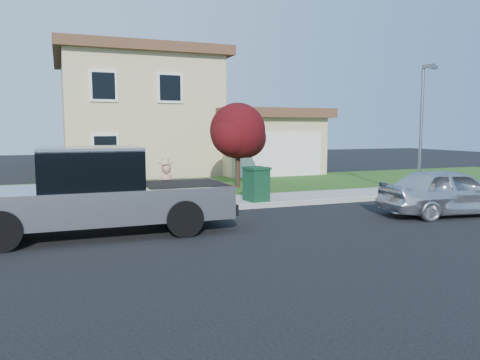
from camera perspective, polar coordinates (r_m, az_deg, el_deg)
name	(u,v)px	position (r m, az deg, el deg)	size (l,w,h in m)	color
ground	(241,230)	(11.97, 0.18, -6.10)	(80.00, 80.00, 0.00)	black
curb	(238,207)	(14.97, -0.27, -3.37)	(40.00, 0.20, 0.12)	gray
sidewalk	(226,202)	(15.99, -1.67, -2.70)	(40.00, 2.00, 0.15)	gray
lawn	(192,187)	(20.25, -5.90, -0.91)	(40.00, 7.00, 0.10)	#224E16
house	(161,118)	(27.85, -9.63, 7.41)	(14.00, 11.30, 6.85)	tan
pickup_truck	(97,194)	(11.86, -17.03, -1.61)	(6.52, 2.53, 2.13)	black
woman	(165,190)	(13.54, -9.07, -1.21)	(0.66, 0.53, 1.74)	tan
sedan	(450,192)	(15.19, 24.18, -1.31)	(1.67, 4.16, 1.42)	silver
ornamental_tree	(238,133)	(19.67, -0.19, 5.70)	(2.59, 2.34, 3.55)	black
trash_bin	(256,184)	(15.68, 1.99, -0.45)	(0.82, 0.91, 1.15)	#0E351D
street_lamp	(422,123)	(18.37, 21.33, 6.45)	(0.25, 0.63, 4.84)	slate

